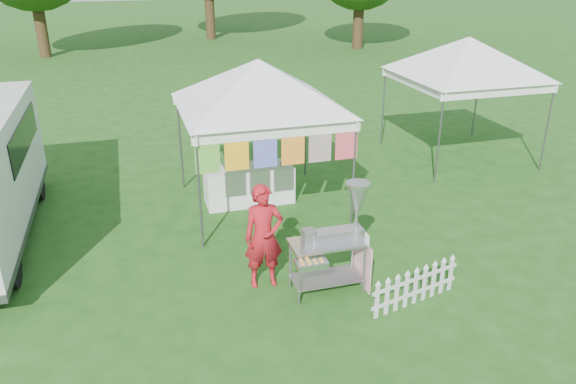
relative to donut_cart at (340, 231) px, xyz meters
name	(u,v)px	position (x,y,z in m)	size (l,w,h in m)	color
ground	(317,297)	(-0.37, -0.10, -1.02)	(120.00, 120.00, 0.00)	#1F4814
canopy_main	(258,60)	(-0.37, 3.39, 1.97)	(4.24, 4.24, 3.45)	#59595E
canopy_right	(470,37)	(5.13, 4.89, 1.97)	(4.24, 4.24, 3.45)	#59595E
donut_cart	(340,231)	(0.00, 0.00, 0.00)	(1.25, 0.85, 1.74)	gray
vendor	(264,237)	(-1.04, 0.48, -0.19)	(0.61, 0.40, 1.67)	#AB151F
picket_fence	(415,287)	(0.96, -0.68, -0.73)	(1.58, 0.42, 0.56)	silver
display_table	(249,185)	(-0.56, 3.64, -0.63)	(1.80, 0.70, 0.78)	white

